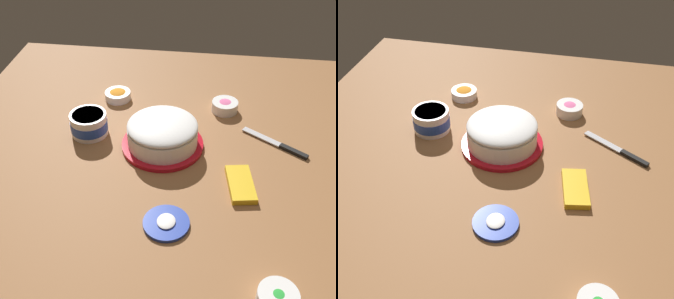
% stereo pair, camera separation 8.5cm
% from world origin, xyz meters
% --- Properties ---
extents(ground_plane, '(1.54, 1.54, 0.00)m').
position_xyz_m(ground_plane, '(0.00, 0.00, 0.00)').
color(ground_plane, '#936038').
extents(frosted_cake, '(0.26, 0.26, 0.10)m').
position_xyz_m(frosted_cake, '(0.09, 0.04, 0.05)').
color(frosted_cake, red).
rests_on(frosted_cake, ground_plane).
extents(frosting_tub, '(0.12, 0.12, 0.08)m').
position_xyz_m(frosting_tub, '(0.13, 0.29, 0.04)').
color(frosting_tub, white).
rests_on(frosting_tub, ground_plane).
extents(frosting_tub_lid, '(0.12, 0.12, 0.02)m').
position_xyz_m(frosting_tub_lid, '(-0.24, -0.02, 0.01)').
color(frosting_tub_lid, '#233DAD').
rests_on(frosting_tub_lid, ground_plane).
extents(spreading_knife, '(0.15, 0.21, 0.01)m').
position_xyz_m(spreading_knife, '(0.14, -0.34, 0.01)').
color(spreading_knife, silver).
rests_on(spreading_knife, ground_plane).
extents(sprinkle_bowl_green, '(0.09, 0.09, 0.04)m').
position_xyz_m(sprinkle_bowl_green, '(-0.43, -0.29, 0.02)').
color(sprinkle_bowl_green, white).
rests_on(sprinkle_bowl_green, ground_plane).
extents(sprinkle_bowl_orange, '(0.10, 0.10, 0.03)m').
position_xyz_m(sprinkle_bowl_orange, '(0.35, 0.25, 0.02)').
color(sprinkle_bowl_orange, white).
rests_on(sprinkle_bowl_orange, ground_plane).
extents(sprinkle_bowl_pink, '(0.09, 0.09, 0.04)m').
position_xyz_m(sprinkle_bowl_pink, '(0.32, -0.15, 0.02)').
color(sprinkle_bowl_pink, white).
rests_on(sprinkle_bowl_pink, ground_plane).
extents(candy_box_lower, '(0.16, 0.09, 0.02)m').
position_xyz_m(candy_box_lower, '(-0.07, -0.21, 0.01)').
color(candy_box_lower, yellow).
rests_on(candy_box_lower, ground_plane).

